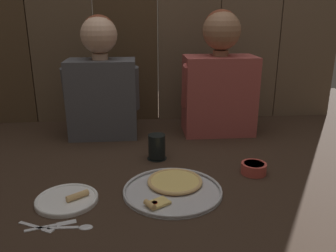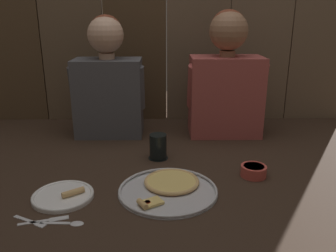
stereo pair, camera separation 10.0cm
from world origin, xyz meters
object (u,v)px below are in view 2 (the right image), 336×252
Objects in this scene: drinking_glass at (158,147)px; diner_right at (226,79)px; dinner_plate at (63,196)px; dipping_bowl at (254,170)px; diner_left at (108,81)px; pizza_tray at (169,188)px.

diner_right is (0.35, 0.34, 0.25)m from drinking_glass.
dipping_bowl is at bearing 12.92° from dinner_plate.
diner_right is (-0.03, 0.53, 0.28)m from dipping_bowl.
diner_left is at bearing 140.90° from dipping_bowl.
diner_left is (0.07, 0.70, 0.28)m from dinner_plate.
drinking_glass is 0.55m from diner_right.
pizza_tray is 3.23× the size of drinking_glass.
dipping_bowl is 0.60m from diner_right.
dinner_plate is 1.92× the size of drinking_glass.
drinking_glass is 0.18× the size of diner_left.
diner_left is at bearing 127.71° from drinking_glass.
drinking_glass is 0.49m from diner_left.
drinking_glass reaches higher than dipping_bowl.
diner_left reaches higher than pizza_tray.
dinner_plate is 0.49m from drinking_glass.
dinner_plate is (-0.38, -0.05, 0.00)m from pizza_tray.
pizza_tray is 0.56× the size of diner_right.
dinner_plate is at bearing -134.69° from diner_right.
dipping_bowl is 0.88m from diner_left.
diner_left is at bearing -179.95° from diner_right.
diner_right is at bearing 44.00° from drinking_glass.
dipping_bowl reaches higher than dinner_plate.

